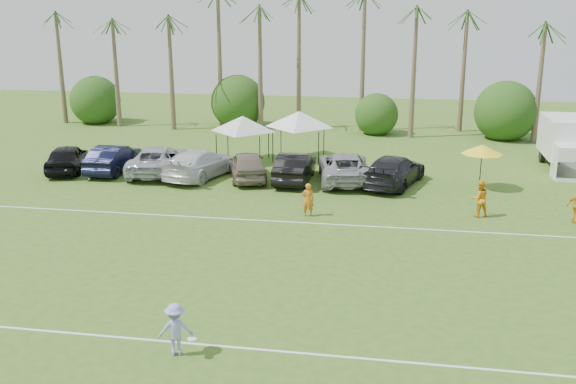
# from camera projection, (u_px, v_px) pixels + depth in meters

# --- Properties ---
(ground) EXTENTS (120.00, 120.00, 0.00)m
(ground) POSITION_uv_depth(u_px,v_px,m) (111.00, 374.00, 18.01)
(ground) COLOR #3E611D
(ground) RESTS_ON ground
(field_lines) EXTENTS (80.00, 12.10, 0.01)m
(field_lines) POSITION_uv_depth(u_px,v_px,m) (197.00, 266.00, 25.59)
(field_lines) COLOR white
(field_lines) RESTS_ON ground
(palm_tree_0) EXTENTS (2.40, 2.40, 8.90)m
(palm_tree_0) POSITION_uv_depth(u_px,v_px,m) (54.00, 38.00, 55.51)
(palm_tree_0) COLOR brown
(palm_tree_0) RESTS_ON ground
(palm_tree_1) EXTENTS (2.40, 2.40, 9.90)m
(palm_tree_1) POSITION_uv_depth(u_px,v_px,m) (107.00, 28.00, 54.46)
(palm_tree_1) COLOR brown
(palm_tree_1) RESTS_ON ground
(palm_tree_2) EXTENTS (2.40, 2.40, 10.90)m
(palm_tree_2) POSITION_uv_depth(u_px,v_px,m) (163.00, 17.00, 53.42)
(palm_tree_2) COLOR brown
(palm_tree_2) RESTS_ON ground
(palm_tree_3) EXTENTS (2.40, 2.40, 11.90)m
(palm_tree_3) POSITION_uv_depth(u_px,v_px,m) (209.00, 7.00, 52.55)
(palm_tree_3) COLOR brown
(palm_tree_3) RESTS_ON ground
(palm_tree_4) EXTENTS (2.40, 2.40, 8.90)m
(palm_tree_4) POSITION_uv_depth(u_px,v_px,m) (257.00, 39.00, 52.62)
(palm_tree_4) COLOR brown
(palm_tree_4) RESTS_ON ground
(palm_tree_5) EXTENTS (2.40, 2.40, 9.90)m
(palm_tree_5) POSITION_uv_depth(u_px,v_px,m) (305.00, 29.00, 51.73)
(palm_tree_5) COLOR brown
(palm_tree_5) RESTS_ON ground
(palm_tree_6) EXTENTS (2.40, 2.40, 10.90)m
(palm_tree_6) POSITION_uv_depth(u_px,v_px,m) (355.00, 18.00, 50.85)
(palm_tree_6) COLOR brown
(palm_tree_6) RESTS_ON ground
(palm_tree_7) EXTENTS (2.40, 2.40, 11.90)m
(palm_tree_7) POSITION_uv_depth(u_px,v_px,m) (407.00, 6.00, 49.98)
(palm_tree_7) COLOR brown
(palm_tree_7) RESTS_ON ground
(palm_tree_8) EXTENTS (2.40, 2.40, 8.90)m
(palm_tree_8) POSITION_uv_depth(u_px,v_px,m) (470.00, 41.00, 49.89)
(palm_tree_8) COLOR brown
(palm_tree_8) RESTS_ON ground
(palm_tree_9) EXTENTS (2.40, 2.40, 9.90)m
(palm_tree_9) POSITION_uv_depth(u_px,v_px,m) (539.00, 30.00, 48.84)
(palm_tree_9) COLOR brown
(palm_tree_9) RESTS_ON ground
(bush_tree_0) EXTENTS (4.00, 4.00, 4.00)m
(bush_tree_0) POSITION_uv_depth(u_px,v_px,m) (97.00, 102.00, 57.53)
(bush_tree_0) COLOR brown
(bush_tree_0) RESTS_ON ground
(bush_tree_1) EXTENTS (4.00, 4.00, 4.00)m
(bush_tree_1) POSITION_uv_depth(u_px,v_px,m) (238.00, 106.00, 55.45)
(bush_tree_1) COLOR brown
(bush_tree_1) RESTS_ON ground
(bush_tree_2) EXTENTS (4.00, 4.00, 4.00)m
(bush_tree_2) POSITION_uv_depth(u_px,v_px,m) (377.00, 109.00, 53.52)
(bush_tree_2) COLOR brown
(bush_tree_2) RESTS_ON ground
(bush_tree_3) EXTENTS (4.00, 4.00, 4.00)m
(bush_tree_3) POSITION_uv_depth(u_px,v_px,m) (501.00, 113.00, 51.91)
(bush_tree_3) COLOR brown
(bush_tree_3) RESTS_ON ground
(sideline_player_a) EXTENTS (0.67, 0.51, 1.66)m
(sideline_player_a) POSITION_uv_depth(u_px,v_px,m) (308.00, 200.00, 31.55)
(sideline_player_a) COLOR orange
(sideline_player_a) RESTS_ON ground
(sideline_player_b) EXTENTS (1.06, 0.92, 1.85)m
(sideline_player_b) POSITION_uv_depth(u_px,v_px,m) (480.00, 198.00, 31.44)
(sideline_player_b) COLOR orange
(sideline_player_b) RESTS_ON ground
(box_truck) EXTENTS (2.54, 6.33, 3.24)m
(box_truck) POSITION_uv_depth(u_px,v_px,m) (567.00, 143.00, 40.40)
(box_truck) COLOR white
(box_truck) RESTS_ON ground
(canopy_tent_left) EXTENTS (4.44, 4.44, 3.60)m
(canopy_tent_left) POSITION_uv_depth(u_px,v_px,m) (243.00, 116.00, 42.25)
(canopy_tent_left) COLOR black
(canopy_tent_left) RESTS_ON ground
(canopy_tent_right) EXTENTS (4.69, 4.69, 3.80)m
(canopy_tent_right) POSITION_uv_depth(u_px,v_px,m) (299.00, 111.00, 43.10)
(canopy_tent_right) COLOR black
(canopy_tent_right) RESTS_ON ground
(market_umbrella) EXTENTS (2.32, 2.32, 2.58)m
(market_umbrella) POSITION_uv_depth(u_px,v_px,m) (482.00, 149.00, 35.84)
(market_umbrella) COLOR black
(market_umbrella) RESTS_ON ground
(frisbee_player) EXTENTS (1.29, 0.92, 1.63)m
(frisbee_player) POSITION_uv_depth(u_px,v_px,m) (175.00, 329.00, 18.82)
(frisbee_player) COLOR #9598D3
(frisbee_player) RESTS_ON ground
(parked_car_0) EXTENTS (3.31, 5.43, 1.73)m
(parked_car_0) POSITION_uv_depth(u_px,v_px,m) (68.00, 158.00, 40.23)
(parked_car_0) COLOR black
(parked_car_0) RESTS_ON ground
(parked_car_1) EXTENTS (1.92, 5.28, 1.73)m
(parked_car_1) POSITION_uv_depth(u_px,v_px,m) (114.00, 158.00, 40.15)
(parked_car_1) COLOR black
(parked_car_1) RESTS_ON ground
(parked_car_2) EXTENTS (3.62, 6.53, 1.73)m
(parked_car_2) POSITION_uv_depth(u_px,v_px,m) (158.00, 160.00, 39.77)
(parked_car_2) COLOR #ABACB4
(parked_car_2) RESTS_ON ground
(parked_car_3) EXTENTS (3.84, 6.37, 1.73)m
(parked_car_3) POSITION_uv_depth(u_px,v_px,m) (201.00, 163.00, 38.82)
(parked_car_3) COLOR silver
(parked_car_3) RESTS_ON ground
(parked_car_4) EXTENTS (3.55, 5.46, 1.73)m
(parked_car_4) POSITION_uv_depth(u_px,v_px,m) (247.00, 165.00, 38.39)
(parked_car_4) COLOR #7D705C
(parked_car_4) RESTS_ON ground
(parked_car_5) EXTENTS (1.91, 5.27, 1.73)m
(parked_car_5) POSITION_uv_depth(u_px,v_px,m) (295.00, 167.00, 37.92)
(parked_car_5) COLOR black
(parked_car_5) RESTS_ON ground
(parked_car_6) EXTENTS (3.80, 6.59, 1.73)m
(parked_car_6) POSITION_uv_depth(u_px,v_px,m) (344.00, 167.00, 37.93)
(parked_car_6) COLOR #99999A
(parked_car_6) RESTS_ON ground
(parked_car_7) EXTENTS (4.11, 6.41, 1.73)m
(parked_car_7) POSITION_uv_depth(u_px,v_px,m) (394.00, 171.00, 37.12)
(parked_car_7) COLOR black
(parked_car_7) RESTS_ON ground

